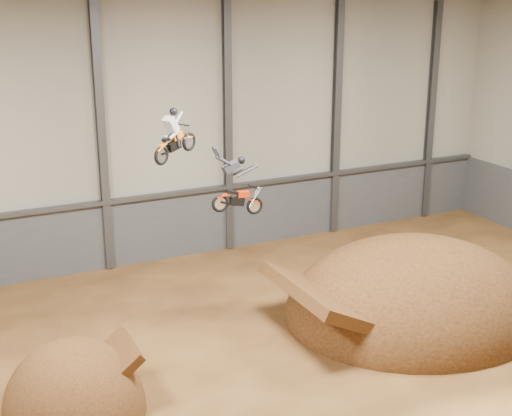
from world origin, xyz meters
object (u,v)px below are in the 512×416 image
Objects in this scene: takeoff_ramp at (75,409)px; fmx_rider_a at (176,131)px; landing_ramp at (412,314)px; fmx_rider_b at (236,182)px.

fmx_rider_a is (4.91, 2.69, 8.77)m from takeoff_ramp.
fmx_rider_b is (-7.80, 1.49, 6.58)m from landing_ramp.
fmx_rider_a is (-10.10, 1.68, 8.77)m from landing_ramp.
takeoff_ramp is 1.88× the size of fmx_rider_b.
fmx_rider_b is at bearing 19.13° from takeoff_ramp.
landing_ramp is 3.93× the size of fmx_rider_b.
landing_ramp is (15.01, 1.01, 0.00)m from takeoff_ramp.
fmx_rider_a reaches higher than takeoff_ramp.
takeoff_ramp is 10.40m from fmx_rider_a.
fmx_rider_b is (7.21, 2.50, 6.58)m from takeoff_ramp.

